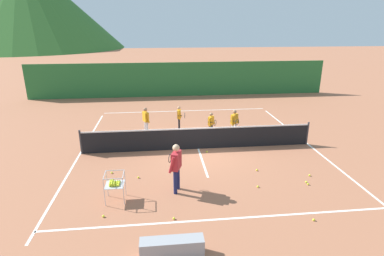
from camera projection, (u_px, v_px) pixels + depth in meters
The scene contains 27 objects.
ground_plane at pixel (198, 149), 13.43m from camera, with size 120.00×120.00×0.00m, color #A86647.
line_baseline_near at pixel (222, 219), 8.59m from camera, with size 10.07×0.08×0.01m, color white.
line_baseline_far at pixel (186, 111), 19.28m from camera, with size 10.07×0.08×0.01m, color white.
line_sideline_west at pixel (80, 154), 12.90m from camera, with size 0.08×11.37×0.01m, color white.
line_sideline_east at pixel (308, 144), 13.95m from camera, with size 0.08×11.37×0.01m, color white.
line_service_center at pixel (198, 149), 13.43m from camera, with size 0.08×5.36×0.01m, color white.
tennis_net at pixel (198, 138), 13.27m from camera, with size 9.98×0.08×1.05m.
instructor at pixel (176, 164), 9.73m from camera, with size 0.46×0.82×1.64m.
student_0 at pixel (146, 118), 14.93m from camera, with size 0.37×0.56×1.37m.
student_1 at pixel (179, 116), 15.66m from camera, with size 0.41×0.63×1.23m.
student_2 at pixel (211, 122), 14.67m from camera, with size 0.41×0.68×1.20m.
student_3 at pixel (234, 121), 14.61m from camera, with size 0.50×0.69×1.34m.
ball_cart at pixel (114, 183), 9.32m from camera, with size 0.58×0.58×0.90m.
tennis_ball_0 at pixel (257, 170), 11.40m from camera, with size 0.07×0.07×0.07m, color yellow.
tennis_ball_1 at pixel (258, 187), 10.24m from camera, with size 0.07×0.07×0.07m, color yellow.
tennis_ball_2 at pixel (314, 220), 8.51m from camera, with size 0.07×0.07×0.07m, color yellow.
tennis_ball_3 at pixel (308, 184), 10.40m from camera, with size 0.07×0.07×0.07m, color yellow.
tennis_ball_4 at pixel (207, 152), 13.03m from camera, with size 0.07×0.07×0.07m, color yellow.
tennis_ball_5 at pixel (306, 182), 10.54m from camera, with size 0.07×0.07×0.07m, color yellow.
tennis_ball_6 at pixel (138, 177), 10.85m from camera, with size 0.07×0.07×0.07m, color yellow.
tennis_ball_7 at pixel (112, 173), 11.20m from camera, with size 0.07×0.07×0.07m, color yellow.
tennis_ball_8 at pixel (174, 218), 8.57m from camera, with size 0.07×0.07×0.07m, color yellow.
tennis_ball_9 at pixel (310, 175), 11.01m from camera, with size 0.07×0.07×0.07m, color yellow.
tennis_ball_10 at pixel (103, 216), 8.66m from camera, with size 0.07×0.07×0.07m, color yellow.
windscreen_fence at pixel (180, 79), 22.87m from camera, with size 22.14×0.08×2.52m, color #286B33.
courtside_bench at pixel (172, 248), 7.16m from camera, with size 1.50×0.36×0.46m, color #99999E.
hill_0 at pixel (25, 3), 65.31m from camera, with size 40.30×40.30×18.81m, color #38702D.
Camera 1 is at (-1.64, -12.31, 5.19)m, focal length 28.66 mm.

